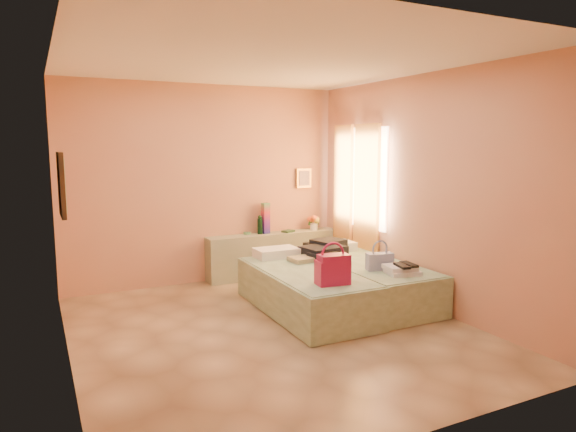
% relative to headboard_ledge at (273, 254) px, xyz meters
% --- Properties ---
extents(ground, '(4.50, 4.50, 0.00)m').
position_rel_headboard_ledge_xyz_m(ground, '(-0.98, -2.10, -0.33)').
color(ground, tan).
rests_on(ground, ground).
extents(room_walls, '(4.02, 4.51, 2.81)m').
position_rel_headboard_ledge_xyz_m(room_walls, '(-0.77, -1.53, 1.46)').
color(room_walls, tan).
rests_on(room_walls, ground).
extents(headboard_ledge, '(2.05, 0.30, 0.65)m').
position_rel_headboard_ledge_xyz_m(headboard_ledge, '(0.00, 0.00, 0.00)').
color(headboard_ledge, gray).
rests_on(headboard_ledge, ground).
extents(bed_left, '(0.92, 2.01, 0.50)m').
position_rel_headboard_ledge_xyz_m(bed_left, '(-0.38, -1.70, -0.08)').
color(bed_left, '#AFCEA6').
rests_on(bed_left, ground).
extents(bed_right, '(0.92, 2.01, 0.50)m').
position_rel_headboard_ledge_xyz_m(bed_right, '(0.52, -1.68, -0.08)').
color(bed_right, '#AFCEA6').
rests_on(bed_right, ground).
extents(water_bottle, '(0.09, 0.09, 0.26)m').
position_rel_headboard_ledge_xyz_m(water_bottle, '(-0.21, 0.02, 0.46)').
color(water_bottle, '#13361F').
rests_on(water_bottle, headboard_ledge).
extents(rainbow_box, '(0.11, 0.11, 0.46)m').
position_rel_headboard_ledge_xyz_m(rainbow_box, '(-0.11, 0.04, 0.55)').
color(rainbow_box, '#A11344').
rests_on(rainbow_box, headboard_ledge).
extents(small_dish, '(0.14, 0.14, 0.03)m').
position_rel_headboard_ledge_xyz_m(small_dish, '(-0.39, 0.09, 0.34)').
color(small_dish, '#4F9263').
rests_on(small_dish, headboard_ledge).
extents(green_book, '(0.22, 0.19, 0.03)m').
position_rel_headboard_ledge_xyz_m(green_book, '(0.24, -0.02, 0.34)').
color(green_book, '#26482D').
rests_on(green_book, headboard_ledge).
extents(flower_vase, '(0.22, 0.22, 0.27)m').
position_rel_headboard_ledge_xyz_m(flower_vase, '(0.68, -0.02, 0.46)').
color(flower_vase, white).
rests_on(flower_vase, headboard_ledge).
extents(magenta_handbag, '(0.37, 0.23, 0.32)m').
position_rel_headboard_ledge_xyz_m(magenta_handbag, '(-0.40, -2.35, 0.34)').
color(magenta_handbag, '#A11344').
rests_on(magenta_handbag, bed_left).
extents(khaki_garment, '(0.36, 0.30, 0.06)m').
position_rel_headboard_ledge_xyz_m(khaki_garment, '(-0.17, -1.27, 0.20)').
color(khaki_garment, tan).
rests_on(khaki_garment, bed_left).
extents(clothes_pile, '(0.67, 0.67, 0.18)m').
position_rel_headboard_ledge_xyz_m(clothes_pile, '(0.24, -1.14, 0.26)').
color(clothes_pile, black).
rests_on(clothes_pile, bed_right).
extents(blue_handbag, '(0.33, 0.20, 0.20)m').
position_rel_headboard_ledge_xyz_m(blue_handbag, '(0.43, -2.06, 0.28)').
color(blue_handbag, '#3F5197').
rests_on(blue_handbag, bed_right).
extents(towel_stack, '(0.41, 0.37, 0.10)m').
position_rel_headboard_ledge_xyz_m(towel_stack, '(0.54, -2.35, 0.23)').
color(towel_stack, white).
rests_on(towel_stack, bed_right).
extents(sandal_pair, '(0.25, 0.30, 0.03)m').
position_rel_headboard_ledge_xyz_m(sandal_pair, '(0.55, -2.40, 0.29)').
color(sandal_pair, black).
rests_on(sandal_pair, towel_stack).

